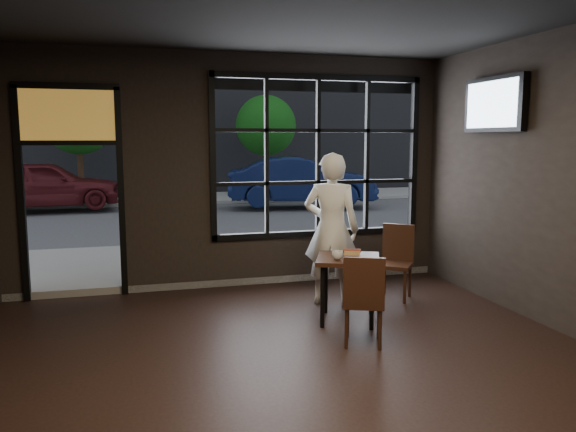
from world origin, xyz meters
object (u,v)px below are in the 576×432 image
object	(u,v)px
cafe_table	(348,289)
navy_car	(301,181)
man	(331,229)
chair_near	(364,299)

from	to	relation	value
cafe_table	navy_car	xyz separation A→B (m)	(2.50, 10.10, 0.44)
cafe_table	man	world-z (taller)	man
navy_car	cafe_table	bearing A→B (deg)	176.90
chair_near	navy_car	xyz separation A→B (m)	(2.61, 10.81, 0.35)
navy_car	chair_near	bearing A→B (deg)	177.21
chair_near	man	size ratio (longest dim) A/B	0.49
cafe_table	man	size ratio (longest dim) A/B	0.39
cafe_table	chair_near	size ratio (longest dim) A/B	0.80
chair_near	man	xyz separation A→B (m)	(0.16, 1.41, 0.48)
man	navy_car	xyz separation A→B (m)	(2.45, 9.40, -0.13)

